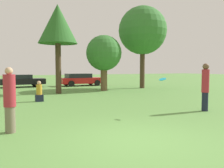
{
  "coord_description": "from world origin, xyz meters",
  "views": [
    {
      "loc": [
        -3.13,
        -4.8,
        1.77
      ],
      "look_at": [
        1.04,
        3.32,
        1.17
      ],
      "focal_mm": 37.89,
      "sensor_mm": 36.0,
      "label": 1
    }
  ],
  "objects_px": {
    "parked_car_red": "(81,79)",
    "bystander_sitting": "(39,93)",
    "person_thrower": "(10,100)",
    "frisbee": "(163,79)",
    "person_catcher": "(205,86)",
    "parked_car_black": "(22,80)",
    "tree_2": "(58,25)",
    "tree_4": "(143,31)",
    "tree_3": "(104,54)"
  },
  "relations": [
    {
      "from": "person_thrower",
      "to": "frisbee",
      "type": "distance_m",
      "value": 5.26
    },
    {
      "from": "tree_4",
      "to": "parked_car_red",
      "type": "bearing_deg",
      "value": 127.57
    },
    {
      "from": "frisbee",
      "to": "parked_car_red",
      "type": "xyz_separation_m",
      "value": [
        2.52,
        16.05,
        -0.72
      ]
    },
    {
      "from": "person_catcher",
      "to": "tree_3",
      "type": "bearing_deg",
      "value": -90.27
    },
    {
      "from": "parked_car_black",
      "to": "parked_car_red",
      "type": "height_order",
      "value": "parked_car_red"
    },
    {
      "from": "person_thrower",
      "to": "frisbee",
      "type": "xyz_separation_m",
      "value": [
        5.24,
        -0.05,
        0.46
      ]
    },
    {
      "from": "person_thrower",
      "to": "tree_4",
      "type": "bearing_deg",
      "value": 43.09
    },
    {
      "from": "bystander_sitting",
      "to": "tree_2",
      "type": "bearing_deg",
      "value": 61.28
    },
    {
      "from": "tree_4",
      "to": "parked_car_black",
      "type": "relative_size",
      "value": 1.82
    },
    {
      "from": "bystander_sitting",
      "to": "tree_4",
      "type": "relative_size",
      "value": 0.15
    },
    {
      "from": "tree_2",
      "to": "parked_car_red",
      "type": "xyz_separation_m",
      "value": [
        3.94,
        6.39,
        -4.15
      ]
    },
    {
      "from": "person_thrower",
      "to": "bystander_sitting",
      "type": "xyz_separation_m",
      "value": [
        1.84,
        6.0,
        -0.45
      ]
    },
    {
      "from": "person_catcher",
      "to": "frisbee",
      "type": "xyz_separation_m",
      "value": [
        -2.22,
        0.03,
        0.34
      ]
    },
    {
      "from": "tree_3",
      "to": "parked_car_red",
      "type": "distance_m",
      "value": 6.31
    },
    {
      "from": "person_catcher",
      "to": "parked_car_red",
      "type": "relative_size",
      "value": 0.44
    },
    {
      "from": "tree_3",
      "to": "parked_car_red",
      "type": "xyz_separation_m",
      "value": [
        0.14,
        5.88,
        -2.3
      ]
    },
    {
      "from": "tree_3",
      "to": "tree_4",
      "type": "relative_size",
      "value": 0.6
    },
    {
      "from": "person_catcher",
      "to": "bystander_sitting",
      "type": "distance_m",
      "value": 8.3
    },
    {
      "from": "person_catcher",
      "to": "tree_4",
      "type": "bearing_deg",
      "value": -111.03
    },
    {
      "from": "person_catcher",
      "to": "tree_2",
      "type": "xyz_separation_m",
      "value": [
        -3.64,
        9.69,
        3.76
      ]
    },
    {
      "from": "frisbee",
      "to": "tree_3",
      "type": "height_order",
      "value": "tree_3"
    },
    {
      "from": "person_catcher",
      "to": "parked_car_black",
      "type": "distance_m",
      "value": 17.72
    },
    {
      "from": "frisbee",
      "to": "parked_car_red",
      "type": "bearing_deg",
      "value": 81.09
    },
    {
      "from": "bystander_sitting",
      "to": "tree_3",
      "type": "height_order",
      "value": "tree_3"
    },
    {
      "from": "parked_car_black",
      "to": "tree_4",
      "type": "bearing_deg",
      "value": -32.94
    },
    {
      "from": "person_catcher",
      "to": "tree_4",
      "type": "xyz_separation_m",
      "value": [
        4.31,
        10.86,
        4.11
      ]
    },
    {
      "from": "tree_2",
      "to": "parked_car_black",
      "type": "bearing_deg",
      "value": 103.04
    },
    {
      "from": "parked_car_red",
      "to": "parked_car_black",
      "type": "bearing_deg",
      "value": 170.86
    },
    {
      "from": "frisbee",
      "to": "person_thrower",
      "type": "bearing_deg",
      "value": 179.46
    },
    {
      "from": "person_catcher",
      "to": "frisbee",
      "type": "relative_size",
      "value": 7.5
    },
    {
      "from": "bystander_sitting",
      "to": "tree_4",
      "type": "distance_m",
      "value": 11.98
    },
    {
      "from": "person_catcher",
      "to": "tree_2",
      "type": "relative_size",
      "value": 0.32
    },
    {
      "from": "parked_car_black",
      "to": "tree_3",
      "type": "bearing_deg",
      "value": -51.61
    },
    {
      "from": "person_catcher",
      "to": "parked_car_red",
      "type": "xyz_separation_m",
      "value": [
        0.29,
        16.08,
        -0.38
      ]
    },
    {
      "from": "tree_2",
      "to": "tree_4",
      "type": "height_order",
      "value": "tree_4"
    },
    {
      "from": "person_catcher",
      "to": "parked_car_black",
      "type": "xyz_separation_m",
      "value": [
        -5.31,
        16.9,
        -0.4
      ]
    },
    {
      "from": "person_thrower",
      "to": "parked_car_black",
      "type": "relative_size",
      "value": 0.45
    },
    {
      "from": "tree_3",
      "to": "tree_4",
      "type": "xyz_separation_m",
      "value": [
        4.15,
        0.66,
        2.19
      ]
    },
    {
      "from": "parked_car_red",
      "to": "bystander_sitting",
      "type": "bearing_deg",
      "value": -121.43
    },
    {
      "from": "tree_2",
      "to": "bystander_sitting",
      "type": "bearing_deg",
      "value": -118.72
    },
    {
      "from": "bystander_sitting",
      "to": "parked_car_black",
      "type": "bearing_deg",
      "value": 88.35
    },
    {
      "from": "person_catcher",
      "to": "parked_car_black",
      "type": "height_order",
      "value": "person_catcher"
    },
    {
      "from": "person_thrower",
      "to": "tree_3",
      "type": "bearing_deg",
      "value": 53.62
    },
    {
      "from": "person_thrower",
      "to": "bystander_sitting",
      "type": "relative_size",
      "value": 1.63
    },
    {
      "from": "person_catcher",
      "to": "tree_3",
      "type": "distance_m",
      "value": 10.38
    },
    {
      "from": "bystander_sitting",
      "to": "tree_2",
      "type": "relative_size",
      "value": 0.18
    },
    {
      "from": "tree_2",
      "to": "tree_4",
      "type": "distance_m",
      "value": 8.04
    },
    {
      "from": "bystander_sitting",
      "to": "tree_3",
      "type": "relative_size",
      "value": 0.25
    },
    {
      "from": "frisbee",
      "to": "bystander_sitting",
      "type": "distance_m",
      "value": 7.0
    },
    {
      "from": "person_thrower",
      "to": "tree_4",
      "type": "height_order",
      "value": "tree_4"
    }
  ]
}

